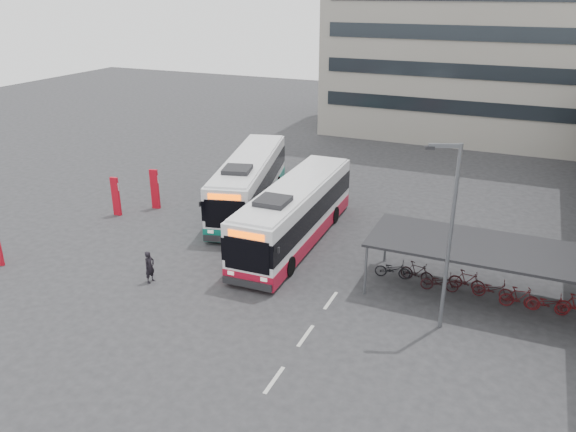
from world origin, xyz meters
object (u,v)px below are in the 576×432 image
at_px(bus_main, 295,214).
at_px(lamp_post, 449,228).
at_px(bus_teal, 249,182).
at_px(pedestrian, 150,267).

bearing_deg(bus_main, lamp_post, -33.58).
bearing_deg(bus_teal, lamp_post, -49.11).
bearing_deg(bus_main, pedestrian, -124.21).
height_order(bus_main, pedestrian, bus_main).
height_order(bus_teal, lamp_post, lamp_post).
bearing_deg(lamp_post, pedestrian, 165.73).
bearing_deg(bus_teal, bus_main, -53.07).
relative_size(bus_main, bus_teal, 0.99).
distance_m(bus_main, bus_teal, 5.98).
bearing_deg(lamp_post, bus_teal, 124.63).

